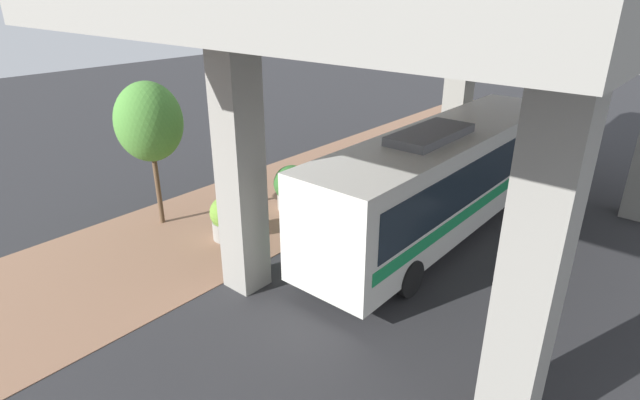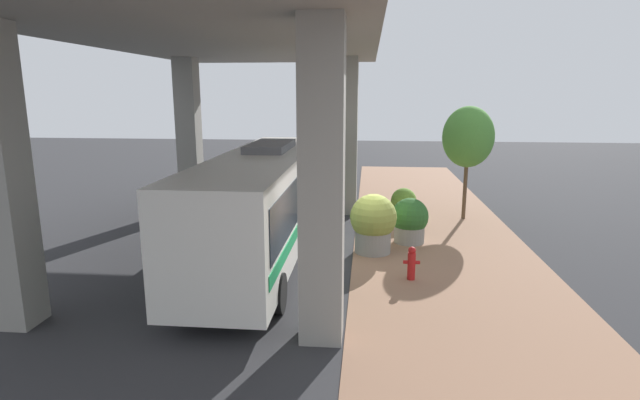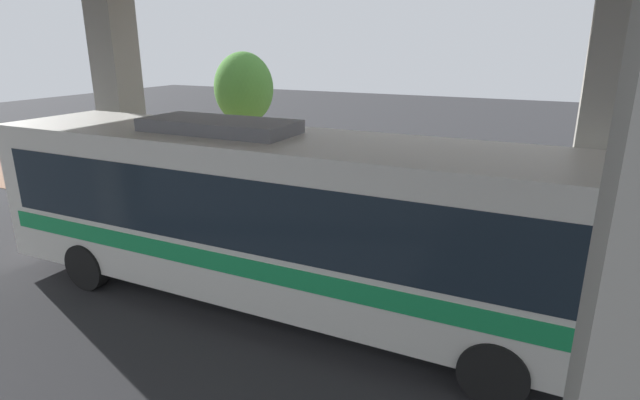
# 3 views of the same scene
# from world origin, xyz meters

# --- Properties ---
(ground_plane) EXTENTS (80.00, 80.00, 0.00)m
(ground_plane) POSITION_xyz_m (0.00, 0.00, 0.00)
(ground_plane) COLOR #2D2D30
(ground_plane) RESTS_ON ground
(sidewalk_strip) EXTENTS (6.00, 40.00, 0.02)m
(sidewalk_strip) POSITION_xyz_m (-3.00, 0.00, 0.01)
(sidewalk_strip) COLOR #936B51
(sidewalk_strip) RESTS_ON ground
(bus) EXTENTS (2.67, 12.06, 3.58)m
(bus) POSITION_xyz_m (2.85, 0.45, 1.94)
(bus) COLOR silver
(bus) RESTS_ON ground
(fire_hydrant) EXTENTS (0.47, 0.23, 0.98)m
(fire_hydrant) POSITION_xyz_m (-1.71, 2.16, 0.50)
(fire_hydrant) COLOR #B21919
(fire_hydrant) RESTS_ON ground
(planter_front) EXTENTS (1.54, 1.54, 1.99)m
(planter_front) POSITION_xyz_m (-0.64, -0.22, 1.02)
(planter_front) COLOR gray
(planter_front) RESTS_ON ground
(planter_middle) EXTENTS (1.30, 1.30, 1.62)m
(planter_middle) POSITION_xyz_m (-1.94, -1.47, 0.81)
(planter_middle) COLOR gray
(planter_middle) RESTS_ON ground
(planter_back) EXTENTS (1.04, 1.04, 1.41)m
(planter_back) POSITION_xyz_m (-1.92, -4.43, 0.70)
(planter_back) COLOR gray
(planter_back) RESTS_ON ground
(street_tree_near) EXTENTS (2.08, 2.08, 4.71)m
(street_tree_near) POSITION_xyz_m (-4.48, -5.13, 3.45)
(street_tree_near) COLOR brown
(street_tree_near) RESTS_ON ground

